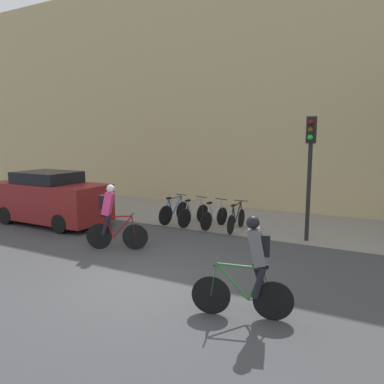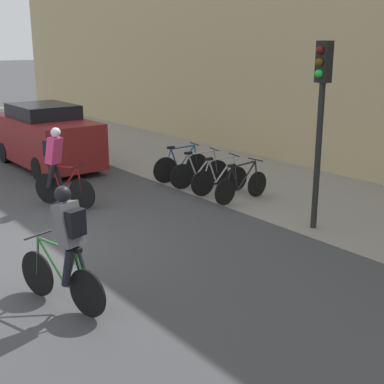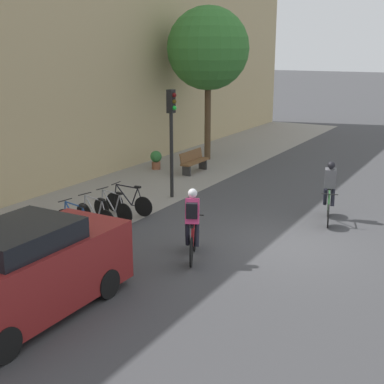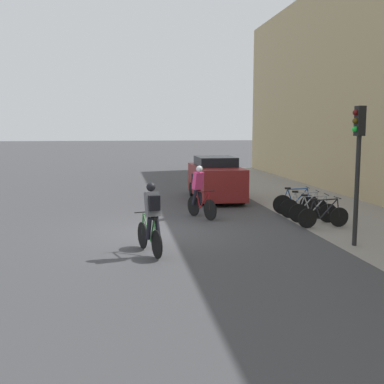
% 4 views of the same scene
% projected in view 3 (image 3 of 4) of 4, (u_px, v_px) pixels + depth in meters
% --- Properties ---
extents(ground, '(200.00, 200.00, 0.00)m').
position_uv_depth(ground, '(285.00, 244.00, 13.93)').
color(ground, '#3D3D3F').
extents(kerb_strip, '(44.00, 4.50, 0.01)m').
position_uv_depth(kerb_strip, '(86.00, 207.00, 17.16)').
color(kerb_strip, gray).
rests_on(kerb_strip, ground).
extents(building_facade, '(44.00, 0.60, 10.26)m').
position_uv_depth(building_facade, '(15.00, 42.00, 17.03)').
color(building_facade, tan).
rests_on(building_facade, ground).
extents(cyclist_pink, '(1.56, 0.77, 1.79)m').
position_uv_depth(cyclist_pink, '(193.00, 223.00, 12.63)').
color(cyclist_pink, black).
rests_on(cyclist_pink, ground).
extents(cyclist_grey, '(1.69, 0.62, 1.78)m').
position_uv_depth(cyclist_grey, '(330.00, 189.00, 15.65)').
color(cyclist_grey, black).
rests_on(cyclist_grey, ground).
extents(parked_bike_0, '(0.46, 1.65, 0.98)m').
position_uv_depth(parked_bike_0, '(76.00, 223.00, 14.37)').
color(parked_bike_0, black).
rests_on(parked_bike_0, ground).
extents(parked_bike_1, '(0.49, 1.63, 0.96)m').
position_uv_depth(parked_bike_1, '(95.00, 215.00, 15.04)').
color(parked_bike_1, black).
rests_on(parked_bike_1, ground).
extents(parked_bike_2, '(0.46, 1.58, 0.95)m').
position_uv_depth(parked_bike_2, '(113.00, 209.00, 15.70)').
color(parked_bike_2, black).
rests_on(parked_bike_2, ground).
extents(parked_bike_3, '(0.46, 1.68, 0.94)m').
position_uv_depth(parked_bike_3, '(129.00, 202.00, 16.37)').
color(parked_bike_3, black).
rests_on(parked_bike_3, ground).
extents(traffic_light_pole, '(0.26, 0.30, 3.63)m').
position_uv_depth(traffic_light_pole, '(172.00, 124.00, 17.65)').
color(traffic_light_pole, black).
rests_on(traffic_light_pole, ground).
extents(bench, '(1.70, 0.44, 0.89)m').
position_uv_depth(bench, '(194.00, 161.00, 21.78)').
color(bench, brown).
rests_on(bench, ground).
extents(parked_car, '(4.30, 1.84, 1.85)m').
position_uv_depth(parked_car, '(26.00, 272.00, 10.02)').
color(parked_car, maroon).
rests_on(parked_car, ground).
extents(street_tree_0, '(3.59, 3.59, 6.70)m').
position_uv_depth(street_tree_0, '(208.00, 49.00, 23.14)').
color(street_tree_0, '#4C3823').
rests_on(street_tree_0, ground).
extents(potted_plant, '(0.48, 0.48, 0.78)m').
position_uv_depth(potted_plant, '(156.00, 159.00, 22.36)').
color(potted_plant, brown).
rests_on(potted_plant, ground).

